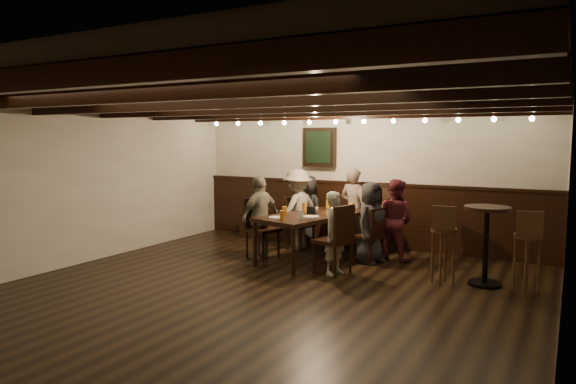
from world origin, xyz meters
The scene contains 27 objects.
room centered at (-0.29, 2.21, 1.07)m, with size 7.00×7.00×7.00m.
dining_table centered at (-0.21, 2.01, 0.68)m, with size 1.32×2.12×0.74m.
chair_left_near centered at (-0.81, 2.61, 0.28)m, with size 0.50×0.50×0.90m.
chair_left_far centered at (-1.02, 1.73, 0.30)m, with size 0.53×0.53×0.97m.
chair_right_near centered at (0.59, 2.28, 0.26)m, with size 0.47×0.47×0.86m.
chair_right_far centered at (0.39, 1.40, 0.30)m, with size 0.54×0.54×0.99m.
person_bench_left centered at (-0.88, 3.09, 0.62)m, with size 0.61×0.40×1.25m, color black.
person_bench_centre centered at (0.03, 3.03, 0.71)m, with size 0.52×0.34×1.42m, color slate.
person_bench_right centered at (0.87, 2.68, 0.64)m, with size 0.62×0.49×1.28m, color maroon.
person_left_near centered at (-0.84, 2.62, 0.69)m, with size 0.90×0.51×1.39m, color gray.
person_left_far centered at (-1.04, 1.74, 0.66)m, with size 0.78×0.32×1.33m, color gray.
person_right_near centered at (0.62, 2.27, 0.63)m, with size 0.61×0.40×1.26m, color #262527.
person_right_far centered at (0.42, 1.40, 0.59)m, with size 0.43×0.28×1.18m, color #ABA591.
pint_a centered at (-0.32, 2.75, 0.81)m, with size 0.07×0.07×0.14m, color #BF7219.
pint_b centered at (0.18, 2.58, 0.81)m, with size 0.07×0.07×0.14m, color #BF7219.
pint_c centered at (-0.48, 2.17, 0.81)m, with size 0.07×0.07×0.14m, color #BF7219.
pint_d centered at (0.13, 2.13, 0.81)m, with size 0.07×0.07×0.14m, color silver.
pint_e centered at (-0.53, 1.62, 0.81)m, with size 0.07×0.07×0.14m, color #BF7219.
pint_f centered at (-0.14, 1.43, 0.81)m, with size 0.07×0.07×0.14m, color silver.
pint_g centered at (-0.35, 1.22, 0.81)m, with size 0.07×0.07×0.14m, color #BF7219.
plate_near centered at (-0.52, 1.36, 0.75)m, with size 0.24×0.24×0.01m, color white.
plate_far centered at (-0.11, 1.67, 0.75)m, with size 0.24×0.24×0.01m, color white.
condiment_caddy centered at (-0.22, 1.96, 0.80)m, with size 0.15×0.10×0.12m, color black.
candle centered at (-0.03, 2.27, 0.76)m, with size 0.05×0.05×0.05m, color beige.
high_top_table centered at (2.35, 1.85, 0.68)m, with size 0.59×0.59×1.04m.
bar_stool_left centered at (1.85, 1.65, 0.39)m, with size 0.34×0.36×1.05m.
bar_stool_right centered at (2.85, 1.70, 0.39)m, with size 0.34×0.36×1.05m.
Camera 1 is at (3.29, -5.13, 1.92)m, focal length 32.00 mm.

